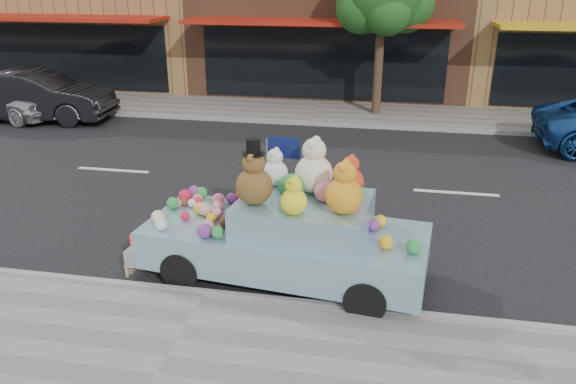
# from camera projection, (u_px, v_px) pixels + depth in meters

# --- Properties ---
(ground) EXTENTS (120.00, 120.00, 0.00)m
(ground) POSITION_uv_depth(u_px,v_px,m) (276.00, 181.00, 12.84)
(ground) COLOR black
(ground) RESTS_ON ground
(near_sidewalk) EXTENTS (60.00, 3.00, 0.12)m
(near_sidewalk) POSITION_uv_depth(u_px,v_px,m) (167.00, 360.00, 6.89)
(near_sidewalk) COLOR gray
(near_sidewalk) RESTS_ON ground
(far_sidewalk) EXTENTS (60.00, 3.00, 0.12)m
(far_sidewalk) POSITION_uv_depth(u_px,v_px,m) (315.00, 112.00, 18.75)
(far_sidewalk) COLOR gray
(far_sidewalk) RESTS_ON ground
(near_kerb) EXTENTS (60.00, 0.12, 0.13)m
(near_kerb) POSITION_uv_depth(u_px,v_px,m) (206.00, 294.00, 8.26)
(near_kerb) COLOR gray
(near_kerb) RESTS_ON ground
(far_kerb) EXTENTS (60.00, 0.12, 0.13)m
(far_kerb) POSITION_uv_depth(u_px,v_px,m) (308.00, 123.00, 17.38)
(far_kerb) COLOR gray
(far_kerb) RESTS_ON ground
(car_silver) EXTENTS (4.70, 2.94, 1.49)m
(car_silver) POSITION_uv_depth(u_px,v_px,m) (5.00, 94.00, 18.12)
(car_silver) COLOR #B9BABF
(car_silver) RESTS_ON ground
(car_dark) EXTENTS (4.96, 2.08, 1.59)m
(car_dark) POSITION_uv_depth(u_px,v_px,m) (35.00, 96.00, 17.66)
(car_dark) COLOR black
(car_dark) RESTS_ON ground
(art_car) EXTENTS (4.65, 2.22, 2.33)m
(art_car) POSITION_uv_depth(u_px,v_px,m) (287.00, 231.00, 8.56)
(art_car) COLOR black
(art_car) RESTS_ON ground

